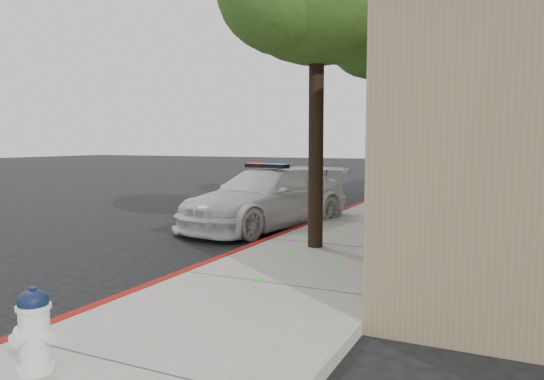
{
  "coord_description": "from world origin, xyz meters",
  "views": [
    {
      "loc": [
        4.7,
        -6.44,
        2.16
      ],
      "look_at": [
        0.06,
        3.18,
        1.15
      ],
      "focal_mm": 33.75,
      "sensor_mm": 36.0,
      "label": 1
    }
  ],
  "objects": [
    {
      "name": "ground",
      "position": [
        0.0,
        0.0,
        0.0
      ],
      "size": [
        120.0,
        120.0,
        0.0
      ],
      "primitive_type": "plane",
      "color": "black",
      "rests_on": "ground"
    },
    {
      "name": "sidewalk",
      "position": [
        1.6,
        3.0,
        0.07
      ],
      "size": [
        3.2,
        60.0,
        0.15
      ],
      "primitive_type": "cube",
      "color": "gray",
      "rests_on": "ground"
    },
    {
      "name": "red_curb",
      "position": [
        0.06,
        3.0,
        0.08
      ],
      "size": [
        0.14,
        60.0,
        0.16
      ],
      "primitive_type": "cube",
      "color": "maroon",
      "rests_on": "ground"
    },
    {
      "name": "police_car",
      "position": [
        -1.0,
        5.07,
        0.75
      ],
      "size": [
        3.27,
        5.53,
        1.62
      ],
      "rotation": [
        0.0,
        0.0,
        -0.24
      ],
      "color": "white",
      "rests_on": "ground"
    },
    {
      "name": "fire_hydrant",
      "position": [
        0.96,
        -3.46,
        0.53
      ],
      "size": [
        0.43,
        0.37,
        0.75
      ],
      "rotation": [
        0.0,
        0.0,
        0.03
      ],
      "color": "silver",
      "rests_on": "sidewalk"
    },
    {
      "name": "street_tree_mid",
      "position": [
        1.38,
        8.31,
        5.17
      ],
      "size": [
        3.77,
        3.49,
        6.66
      ],
      "rotation": [
        0.0,
        0.0,
        -0.25
      ],
      "color": "black",
      "rests_on": "sidewalk"
    },
    {
      "name": "street_tree_far",
      "position": [
        0.74,
        13.01,
        3.73
      ],
      "size": [
        2.57,
        2.59,
        4.77
      ],
      "rotation": [
        0.0,
        0.0,
        0.32
      ],
      "color": "black",
      "rests_on": "sidewalk"
    }
  ]
}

